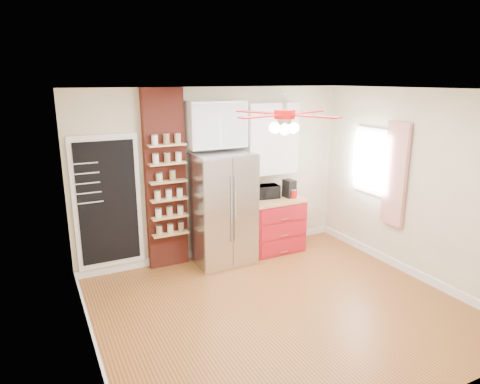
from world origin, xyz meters
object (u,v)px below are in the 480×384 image
coffee_maker (289,189)px  canister_left (293,194)px  toaster_oven (267,191)px  pantry_jar_oats (159,177)px  ceiling_fan (285,115)px  red_cabinet (274,224)px  fridge (222,209)px

coffee_maker → canister_left: 0.11m
toaster_oven → pantry_jar_oats: (-1.80, 0.01, 0.42)m
toaster_oven → canister_left: size_ratio=2.80×
ceiling_fan → canister_left: bearing=52.6°
red_cabinet → ceiling_fan: bearing=-118.7°
fridge → ceiling_fan: size_ratio=1.25×
ceiling_fan → canister_left: size_ratio=10.09×
toaster_oven → canister_left: bearing=-22.5°
fridge → ceiling_fan: ceiling_fan is taller
coffee_maker → ceiling_fan: bearing=-129.4°
fridge → ceiling_fan: 2.25m
coffee_maker → red_cabinet: bearing=170.9°
pantry_jar_oats → fridge: bearing=-10.3°
fridge → canister_left: size_ratio=12.61×
ceiling_fan → coffee_maker: bearing=54.5°
ceiling_fan → toaster_oven: bearing=65.2°
fridge → pantry_jar_oats: (-0.93, 0.17, 0.56)m
red_cabinet → canister_left: 0.60m
red_cabinet → canister_left: canister_left is taller
toaster_oven → fridge: bearing=-162.7°
red_cabinet → toaster_oven: (-0.09, 0.11, 0.56)m
toaster_oven → coffee_maker: bearing=-13.4°
canister_left → pantry_jar_oats: 2.24m
ceiling_fan → canister_left: (1.20, 1.58, -1.45)m
fridge → toaster_oven: size_ratio=4.50×
red_cabinet → coffee_maker: size_ratio=3.17×
fridge → coffee_maker: (1.23, 0.03, 0.17)m
pantry_jar_oats → canister_left: bearing=-5.8°
fridge → toaster_oven: (0.88, 0.16, 0.13)m
coffee_maker → canister_left: (0.02, -0.08, -0.08)m
canister_left → pantry_jar_oats: bearing=174.2°
ceiling_fan → toaster_oven: (0.83, 1.79, -1.42)m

